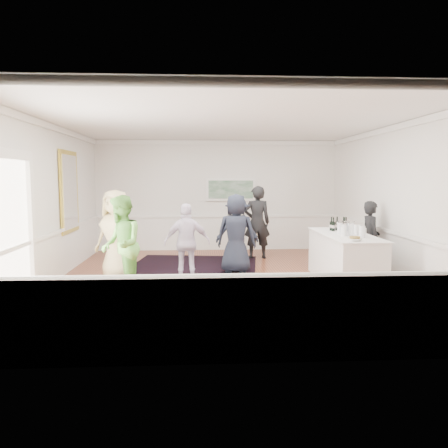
{
  "coord_description": "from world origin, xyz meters",
  "views": [
    {
      "loc": [
        -0.51,
        -8.77,
        2.11
      ],
      "look_at": [
        -0.01,
        0.2,
        1.16
      ],
      "focal_mm": 35.0,
      "sensor_mm": 36.0,
      "label": 1
    }
  ],
  "objects": [
    {
      "name": "juice_pitchers",
      "position": [
        2.42,
        -0.5,
        1.11
      ],
      "size": [
        0.39,
        0.66,
        0.24
      ],
      "color": "#6EA43A",
      "rests_on": "serving_table"
    },
    {
      "name": "nut_bowl",
      "position": [
        2.27,
        -1.16,
        1.03
      ],
      "size": [
        0.25,
        0.25,
        0.07
      ],
      "color": "white",
      "rests_on": "serving_table"
    },
    {
      "name": "ice_bucket",
      "position": [
        2.53,
        -0.02,
        1.1
      ],
      "size": [
        0.26,
        0.26,
        0.25
      ],
      "primitive_type": "cylinder",
      "color": "silver",
      "rests_on": "serving_table"
    },
    {
      "name": "wall_front",
      "position": [
        0.0,
        -4.0,
        1.6
      ],
      "size": [
        7.0,
        0.02,
        3.2
      ],
      "primitive_type": "cube",
      "color": "white",
      "rests_on": "floor"
    },
    {
      "name": "ceiling",
      "position": [
        0.0,
        0.0,
        3.2
      ],
      "size": [
        7.0,
        8.0,
        0.02
      ],
      "primitive_type": "cube",
      "color": "white",
      "rests_on": "wall_back"
    },
    {
      "name": "serving_table",
      "position": [
        2.42,
        -0.21,
        0.5
      ],
      "size": [
        0.93,
        2.44,
        0.99
      ],
      "color": "white",
      "rests_on": "floor"
    },
    {
      "name": "area_rug",
      "position": [
        -0.74,
        1.0,
        0.01
      ],
      "size": [
        3.46,
        4.26,
        0.02
      ],
      "primitive_type": "cube",
      "rotation": [
        0.0,
        0.0,
        -0.14
      ],
      "color": "black",
      "rests_on": "floor"
    },
    {
      "name": "guest_tan",
      "position": [
        -2.23,
        0.23,
        0.94
      ],
      "size": [
        1.09,
        0.97,
        1.87
      ],
      "primitive_type": "imported",
      "rotation": [
        0.0,
        0.0,
        -0.51
      ],
      "color": "#CAB77E",
      "rests_on": "floor"
    },
    {
      "name": "wall_back",
      "position": [
        0.0,
        4.0,
        1.6
      ],
      "size": [
        7.0,
        0.02,
        3.2
      ],
      "primitive_type": "cube",
      "color": "white",
      "rests_on": "floor"
    },
    {
      "name": "floor",
      "position": [
        0.0,
        0.0,
        0.0
      ],
      "size": [
        8.0,
        8.0,
        0.0
      ],
      "primitive_type": "plane",
      "color": "brown",
      "rests_on": "ground"
    },
    {
      "name": "guest_dark_a",
      "position": [
        0.42,
        1.89,
        0.82
      ],
      "size": [
        1.07,
        0.62,
        1.64
      ],
      "primitive_type": "imported",
      "rotation": [
        0.0,
        0.0,
        3.16
      ],
      "color": "#1C212E",
      "rests_on": "floor"
    },
    {
      "name": "guest_dark_b",
      "position": [
        0.99,
        2.56,
        0.95
      ],
      "size": [
        0.7,
        0.47,
        1.91
      ],
      "primitive_type": "imported",
      "rotation": [
        0.0,
        0.0,
        3.16
      ],
      "color": "black",
      "rests_on": "floor"
    },
    {
      "name": "doorway",
      "position": [
        -3.45,
        -1.9,
        1.42
      ],
      "size": [
        0.1,
        1.78,
        2.56
      ],
      "color": "white",
      "rests_on": "wall_left"
    },
    {
      "name": "wine_bottles",
      "position": [
        2.47,
        0.34,
        1.14
      ],
      "size": [
        0.37,
        0.23,
        0.31
      ],
      "color": "black",
      "rests_on": "serving_table"
    },
    {
      "name": "wainscoting",
      "position": [
        0.0,
        0.0,
        0.5
      ],
      "size": [
        7.0,
        8.0,
        1.0
      ],
      "primitive_type": null,
      "color": "white",
      "rests_on": "floor"
    },
    {
      "name": "guest_green",
      "position": [
        -1.92,
        -0.9,
        0.9
      ],
      "size": [
        0.88,
        1.02,
        1.81
      ],
      "primitive_type": "imported",
      "rotation": [
        0.0,
        0.0,
        -1.32
      ],
      "color": "#5CA642",
      "rests_on": "floor"
    },
    {
      "name": "wall_left",
      "position": [
        -3.5,
        0.0,
        1.6
      ],
      "size": [
        0.02,
        8.0,
        3.2
      ],
      "primitive_type": "cube",
      "color": "white",
      "rests_on": "floor"
    },
    {
      "name": "guest_navy",
      "position": [
        0.3,
        0.79,
        0.88
      ],
      "size": [
        0.97,
        0.74,
        1.77
      ],
      "primitive_type": "imported",
      "rotation": [
        0.0,
        0.0,
        2.92
      ],
      "color": "#1C212E",
      "rests_on": "floor"
    },
    {
      "name": "wall_right",
      "position": [
        3.5,
        0.0,
        1.6
      ],
      "size": [
        0.02,
        8.0,
        3.2
      ],
      "primitive_type": "cube",
      "color": "white",
      "rests_on": "floor"
    },
    {
      "name": "mirror",
      "position": [
        -3.45,
        1.3,
        1.8
      ],
      "size": [
        0.05,
        1.25,
        1.85
      ],
      "color": "gold",
      "rests_on": "wall_left"
    },
    {
      "name": "bartender",
      "position": [
        3.2,
        0.43,
        0.81
      ],
      "size": [
        0.39,
        0.59,
        1.62
      ],
      "primitive_type": "imported",
      "rotation": [
        0.0,
        0.0,
        1.57
      ],
      "color": "black",
      "rests_on": "floor"
    },
    {
      "name": "guest_lilac",
      "position": [
        -0.77,
        0.05,
        0.8
      ],
      "size": [
        0.96,
        0.43,
        1.6
      ],
      "primitive_type": "imported",
      "rotation": [
        0.0,
        0.0,
        3.19
      ],
      "color": "silver",
      "rests_on": "floor"
    },
    {
      "name": "landscape_painting",
      "position": [
        0.4,
        3.95,
        1.78
      ],
      "size": [
        1.44,
        0.06,
        0.66
      ],
      "color": "white",
      "rests_on": "wall_back"
    }
  ]
}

